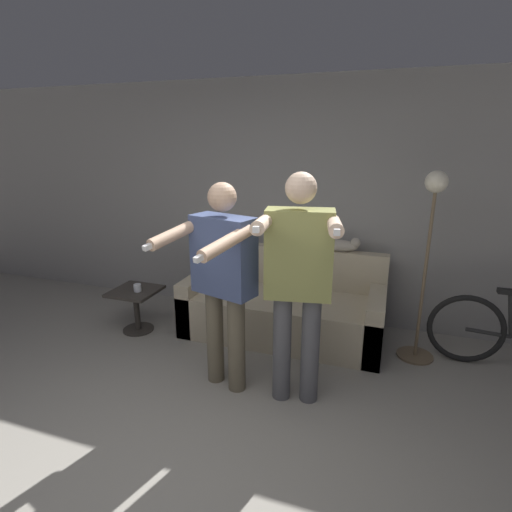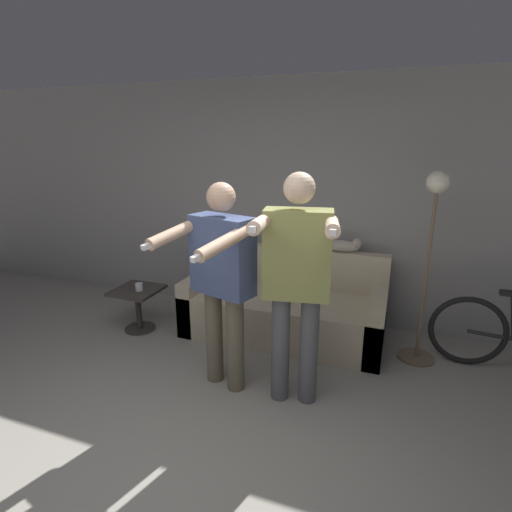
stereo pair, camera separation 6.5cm
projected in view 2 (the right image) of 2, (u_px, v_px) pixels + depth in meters
ground_plane at (152, 492)px, 2.32m from camera, size 16.00×16.00×0.00m
wall_back at (285, 203)px, 4.40m from camera, size 10.00×0.05×2.60m
couch at (284, 309)px, 4.14m from camera, size 2.01×0.85×0.86m
person_left at (221, 274)px, 3.07m from camera, size 0.68×0.78×1.67m
person_right at (297, 275)px, 2.86m from camera, size 0.63×0.74×1.76m
cat at (343, 246)px, 4.07m from camera, size 0.49×0.11×0.15m
floor_lamp at (431, 237)px, 3.41m from camera, size 0.33×0.33×1.73m
side_table at (138, 300)px, 4.22m from camera, size 0.46×0.46×0.46m
cup at (139, 287)px, 4.13m from camera, size 0.08×0.08×0.08m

